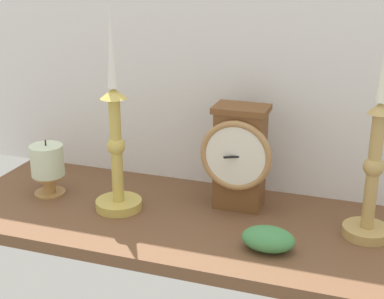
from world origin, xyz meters
TOP-DOWN VIEW (x-y plane):
  - ground_plane at (0.00, 0.00)cm, footprint 100.00×36.00cm
  - back_wall at (0.00, 18.50)cm, footprint 120.00×2.00cm
  - mantel_clock at (5.41, 7.42)cm, footprint 14.13×8.97cm
  - candlestick_tall_left at (30.55, 3.17)cm, footprint 8.60×8.60cm
  - candlestick_tall_center at (-17.04, -1.06)cm, footprint 9.25×9.25cm
  - pillar_candle_front at (-34.24, 0.84)cm, footprint 6.94×6.94cm
  - ivy_sprig at (14.71, -7.63)cm, footprint 9.31×6.51cm

SIDE VIEW (x-z plane):
  - ground_plane at x=0.00cm, z-range -2.40..0.00cm
  - ivy_sprig at x=14.71cm, z-range 0.00..4.18cm
  - pillar_candle_front at x=-34.24cm, z-range 0.34..12.34cm
  - mantel_clock at x=5.41cm, z-range 0.41..21.36cm
  - candlestick_tall_center at x=-17.04cm, z-range -7.17..32.47cm
  - candlestick_tall_left at x=30.55cm, z-range -7.46..33.57cm
  - back_wall at x=0.00cm, z-range 0.00..65.00cm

